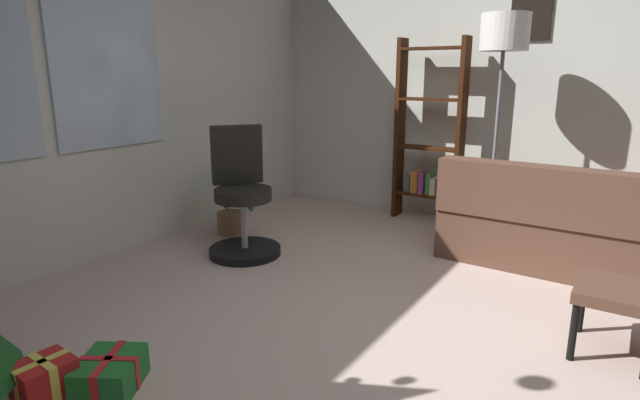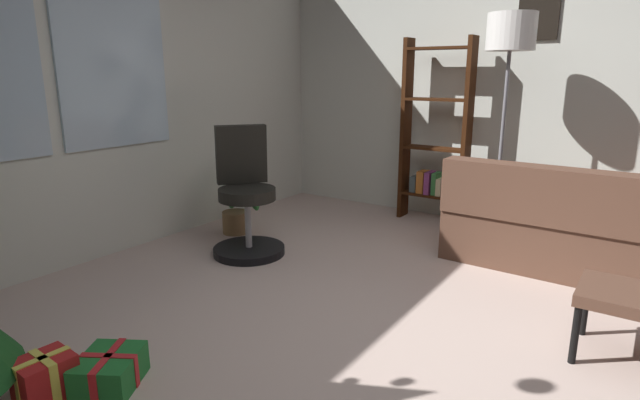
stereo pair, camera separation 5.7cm
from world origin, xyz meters
name	(u,v)px [view 1 (the left image)]	position (x,y,z in m)	size (l,w,h in m)	color
ground_plane	(417,356)	(0.00, 0.00, -0.05)	(4.98, 5.16, 0.10)	beige
wall_back_with_windows	(87,83)	(-0.02, 2.63, 1.32)	(4.98, 0.12, 2.62)	silver
wall_right_with_frames	(539,82)	(2.54, 0.00, 1.31)	(0.12, 5.16, 2.62)	silver
couch	(608,231)	(1.85, -0.71, 0.27)	(1.63, 2.03, 0.78)	brown
footstool	(617,297)	(0.48, -0.84, 0.31)	(0.40, 0.37, 0.37)	brown
gift_box_red	(45,382)	(-1.30, 1.18, 0.10)	(0.24, 0.21, 0.21)	red
gift_box_green	(110,373)	(-1.08, 1.03, 0.07)	(0.38, 0.37, 0.16)	#1E722D
office_chair	(242,204)	(0.60, 1.72, 0.40)	(0.58, 0.59, 1.00)	black
bookshelf	(429,143)	(2.27, 0.86, 0.75)	(0.18, 0.64, 1.71)	#341809
floor_lamp	(503,49)	(1.96, 0.18, 1.57)	(0.37, 0.37, 1.84)	slate
potted_plant	(235,206)	(0.97, 2.15, 0.24)	(0.41, 0.40, 0.64)	olive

